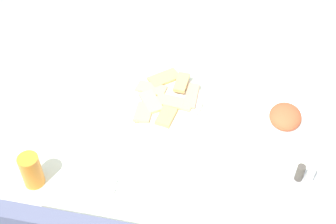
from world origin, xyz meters
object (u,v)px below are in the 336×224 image
spoon (90,181)px  dining_table (171,143)px  condiment_caddy (304,177)px  soda_can (31,171)px  fork (94,173)px  salad_plate_greens (285,118)px  paper_napkin (92,178)px  pide_platter (164,99)px

spoon → dining_table: bearing=-113.6°
dining_table → condiment_caddy: (-0.47, 0.10, 0.10)m
soda_can → spoon: size_ratio=0.66×
dining_table → fork: fork is taller
fork → condiment_caddy: 0.68m
fork → salad_plate_greens: bearing=-136.7°
spoon → condiment_caddy: size_ratio=1.99×
salad_plate_greens → paper_napkin: bearing=36.7°
dining_table → salad_plate_greens: bearing=-158.5°
salad_plate_greens → dining_table: bearing=21.5°
pide_platter → soda_can: soda_can is taller
dining_table → spoon: bearing=57.2°
soda_can → spoon: bearing=-164.3°
dining_table → soda_can: 0.51m
spoon → paper_napkin: bearing=-80.8°
fork → dining_table: bearing=-118.5°
fork → pide_platter: bearing=-99.9°
salad_plate_greens → soda_can: 0.89m
paper_napkin → fork: (0.00, -0.02, 0.00)m
pide_platter → salad_plate_greens: salad_plate_greens is taller
condiment_caddy → spoon: bearing=16.2°
dining_table → salad_plate_greens: (-0.38, -0.15, 0.09)m
condiment_caddy → pide_platter: bearing=-23.8°
dining_table → soda_can: soda_can is taller
soda_can → fork: bearing=-153.7°
salad_plate_greens → spoon: salad_plate_greens is taller
dining_table → paper_napkin: size_ratio=7.65×
pide_platter → soda_can: size_ratio=2.60×
soda_can → spoon: (-0.17, -0.05, -0.06)m
dining_table → condiment_caddy: size_ratio=12.86×
pide_platter → soda_can: bearing=58.2°
salad_plate_greens → spoon: 0.73m
pide_platter → fork: (0.13, 0.39, -0.01)m
salad_plate_greens → soda_can: size_ratio=1.70×
salad_plate_greens → condiment_caddy: size_ratio=2.23×
soda_can → paper_napkin: bearing=-158.8°
soda_can → spoon: soda_can is taller
fork → soda_can: bearing=34.1°
soda_can → condiment_caddy: soda_can is taller
soda_can → fork: size_ratio=0.70×
pide_platter → salad_plate_greens: (-0.45, -0.02, 0.01)m
pide_platter → fork: pide_platter is taller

